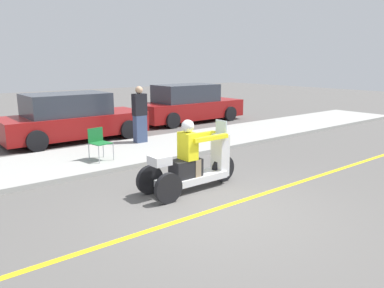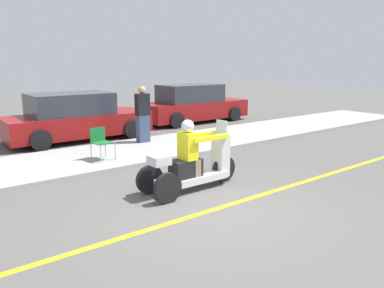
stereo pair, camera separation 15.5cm
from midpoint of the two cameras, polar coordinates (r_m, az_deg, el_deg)
ground_plane at (r=6.82m, az=3.72°, el=-10.04°), size 60.00×60.00×0.00m
lane_stripe at (r=7.07m, az=6.16°, el=-9.25°), size 24.00×0.12×0.01m
sidewalk_strip at (r=10.54m, az=-12.89°, el=-1.86°), size 28.00×2.80×0.12m
motorcycle_trike at (r=7.70m, az=0.62°, el=-3.20°), size 2.29×0.75×1.48m
spectator_end_of_line at (r=11.79m, az=-7.15°, el=4.35°), size 0.42×0.25×1.75m
folding_chair_curbside at (r=9.92m, az=-13.34°, el=0.58°), size 0.53×0.53×0.82m
parked_car_lot_left at (r=13.24m, az=-16.96°, el=3.83°), size 4.72×2.12×1.59m
parked_car_lot_far at (r=16.43m, az=0.48°, el=6.02°), size 4.86×1.93×1.65m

